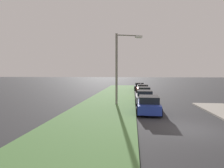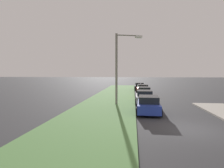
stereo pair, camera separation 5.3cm
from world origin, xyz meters
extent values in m
plane|color=#2D2D30|center=(0.00, 0.00, 0.00)|extent=(300.00, 300.00, 0.00)
cube|color=#517F42|center=(10.00, 6.27, 0.06)|extent=(60.00, 6.00, 0.12)
cube|color=#23389E|center=(4.69, 2.19, 0.57)|extent=(4.37, 1.98, 0.70)
cube|color=black|center=(4.49, 2.20, 1.19)|extent=(2.26, 1.69, 0.55)
cylinder|color=black|center=(6.08, 3.04, 0.32)|extent=(0.65, 0.25, 0.64)
cylinder|color=black|center=(6.01, 1.24, 0.32)|extent=(0.65, 0.25, 0.64)
cylinder|color=black|center=(3.38, 3.15, 0.32)|extent=(0.65, 0.25, 0.64)
cylinder|color=black|center=(3.31, 1.35, 0.32)|extent=(0.65, 0.25, 0.64)
cube|color=#B2B5BA|center=(10.03, 2.23, 0.57)|extent=(4.35, 1.92, 0.70)
cube|color=black|center=(9.83, 2.24, 1.19)|extent=(2.24, 1.66, 0.55)
cylinder|color=black|center=(11.41, 3.09, 0.32)|extent=(0.65, 0.24, 0.64)
cylinder|color=black|center=(11.36, 1.30, 0.32)|extent=(0.65, 0.24, 0.64)
cylinder|color=black|center=(8.71, 3.17, 0.32)|extent=(0.65, 0.24, 0.64)
cylinder|color=black|center=(8.66, 1.37, 0.32)|extent=(0.65, 0.24, 0.64)
cube|color=gold|center=(15.34, 2.00, 0.57)|extent=(4.34, 1.91, 0.70)
cube|color=black|center=(15.14, 2.00, 1.19)|extent=(2.24, 1.65, 0.55)
cylinder|color=black|center=(16.71, 2.87, 0.32)|extent=(0.65, 0.24, 0.64)
cylinder|color=black|center=(16.66, 1.07, 0.32)|extent=(0.65, 0.24, 0.64)
cylinder|color=black|center=(14.01, 2.93, 0.32)|extent=(0.65, 0.24, 0.64)
cylinder|color=black|center=(13.96, 1.13, 0.32)|extent=(0.65, 0.24, 0.64)
cube|color=red|center=(21.11, 1.95, 0.57)|extent=(4.36, 1.95, 0.70)
cube|color=black|center=(20.91, 1.94, 1.19)|extent=(2.26, 1.68, 0.55)
cylinder|color=black|center=(22.43, 2.89, 0.32)|extent=(0.65, 0.24, 0.64)
cylinder|color=black|center=(22.49, 1.09, 0.32)|extent=(0.65, 0.24, 0.64)
cylinder|color=black|center=(19.73, 2.80, 0.32)|extent=(0.65, 0.24, 0.64)
cylinder|color=black|center=(19.80, 1.00, 0.32)|extent=(0.65, 0.24, 0.64)
cube|color=black|center=(27.06, 2.24, 0.57)|extent=(4.34, 1.90, 0.70)
cube|color=black|center=(26.86, 2.25, 1.19)|extent=(2.24, 1.65, 0.55)
cylinder|color=black|center=(28.43, 3.11, 0.32)|extent=(0.65, 0.24, 0.64)
cylinder|color=black|center=(28.39, 1.31, 0.32)|extent=(0.65, 0.24, 0.64)
cylinder|color=black|center=(25.73, 3.17, 0.32)|extent=(0.65, 0.24, 0.64)
cylinder|color=black|center=(25.69, 1.38, 0.32)|extent=(0.65, 0.24, 0.64)
cylinder|color=gray|center=(8.49, 5.25, 3.75)|extent=(0.24, 0.24, 7.50)
cylinder|color=gray|center=(8.82, 4.10, 7.35)|extent=(0.79, 2.34, 0.12)
cube|color=silver|center=(9.16, 2.95, 7.25)|extent=(0.54, 0.77, 0.24)
camera|label=1|loc=(-11.87, 3.53, 3.39)|focal=31.13mm
camera|label=2|loc=(-11.86, 3.48, 3.39)|focal=31.13mm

